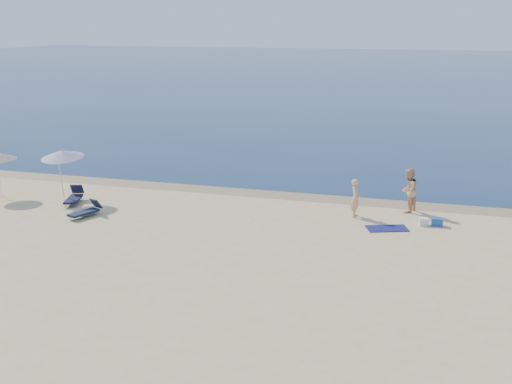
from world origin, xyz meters
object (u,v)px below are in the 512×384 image
person_right (408,190)px  umbrella_near (62,154)px  person_left (356,198)px  blue_cooler (437,222)px

person_right → umbrella_near: 15.74m
person_left → umbrella_near: 13.49m
person_left → person_right: person_right is taller
umbrella_near → person_left: bearing=10.6°
person_left → person_right: size_ratio=0.85×
person_right → person_left: bearing=-35.4°
person_right → umbrella_near: umbrella_near is taller
blue_cooler → umbrella_near: size_ratio=0.18×
person_right → blue_cooler: size_ratio=4.29×
person_left → umbrella_near: umbrella_near is taller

